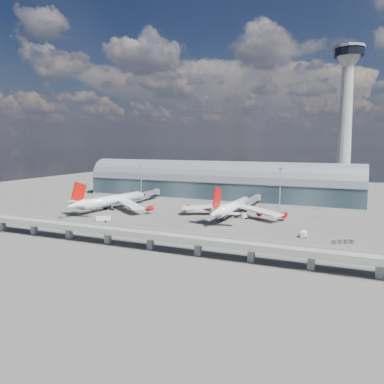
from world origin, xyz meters
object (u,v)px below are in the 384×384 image
at_px(airliner_left, 110,201).
at_px(cargo_train_0, 61,218).
at_px(control_tower, 345,126).
at_px(service_truck_5, 233,212).
at_px(service_truck_2, 104,219).
at_px(cargo_train_2, 343,242).
at_px(airliner_right, 232,208).
at_px(service_truck_4, 245,216).
at_px(service_truck_1, 93,207).
at_px(cargo_train_1, 268,250).
at_px(service_truck_3, 304,234).
at_px(service_truck_0, 80,203).
at_px(floodlight_mast_right, 280,187).
at_px(floodlight_mast_left, 141,181).

distance_m(airliner_left, cargo_train_0, 36.69).
relative_size(control_tower, service_truck_5, 19.46).
bearing_deg(service_truck_2, cargo_train_2, -117.74).
height_order(airliner_right, service_truck_4, airliner_right).
distance_m(service_truck_1, cargo_train_0, 32.01).
relative_size(control_tower, service_truck_2, 13.61).
bearing_deg(airliner_left, airliner_right, 15.24).
bearing_deg(cargo_train_1, service_truck_3, -24.74).
distance_m(cargo_train_1, cargo_train_2, 35.35).
bearing_deg(control_tower, cargo_train_1, -100.25).
xyz_separation_m(service_truck_3, cargo_train_0, (-124.48, -12.56, -0.51)).
relative_size(service_truck_0, service_truck_3, 1.25).
distance_m(service_truck_5, cargo_train_0, 95.88).
relative_size(airliner_left, service_truck_4, 13.54).
relative_size(service_truck_5, cargo_train_1, 0.59).
height_order(airliner_left, service_truck_0, airliner_left).
height_order(service_truck_0, service_truck_4, service_truck_0).
distance_m(floodlight_mast_right, cargo_train_2, 82.61).
bearing_deg(service_truck_4, service_truck_2, -128.75).
relative_size(floodlight_mast_left, airliner_left, 0.39).
relative_size(control_tower, floodlight_mast_left, 4.01).
relative_size(control_tower, service_truck_1, 19.65).
bearing_deg(service_truck_1, service_truck_4, -56.38).
bearing_deg(floodlight_mast_right, control_tower, 38.66).
height_order(floodlight_mast_right, cargo_train_0, floodlight_mast_right).
bearing_deg(service_truck_4, floodlight_mast_right, 95.02).
height_order(floodlight_mast_right, airliner_left, floodlight_mast_right).
relative_size(cargo_train_0, cargo_train_2, 0.51).
relative_size(service_truck_2, service_truck_4, 1.57).
bearing_deg(cargo_train_0, cargo_train_1, -98.01).
xyz_separation_m(airliner_right, cargo_train_0, (-82.16, -43.67, -4.36)).
bearing_deg(floodlight_mast_left, control_tower, 11.72).
bearing_deg(service_truck_3, airliner_left, 172.92).
xyz_separation_m(floodlight_mast_left, cargo_train_0, (-1.88, -79.94, -12.78)).
distance_m(control_tower, service_truck_1, 167.80).
relative_size(floodlight_mast_left, service_truck_1, 4.90).
bearing_deg(control_tower, airliner_left, -151.12).
bearing_deg(service_truck_2, floodlight_mast_left, -12.91).
relative_size(airliner_left, airliner_right, 1.03).
relative_size(floodlight_mast_left, cargo_train_1, 2.87).
xyz_separation_m(airliner_left, service_truck_3, (118.30, -23.29, -4.34)).
xyz_separation_m(service_truck_2, service_truck_5, (56.30, 47.66, -0.15)).
height_order(service_truck_0, cargo_train_1, service_truck_0).
bearing_deg(cargo_train_0, airliner_right, -62.34).
xyz_separation_m(service_truck_4, cargo_train_1, (24.59, -57.39, -0.51)).
distance_m(service_truck_4, cargo_train_1, 62.44).
xyz_separation_m(floodlight_mast_left, airliner_right, (80.28, -36.27, -8.42)).
xyz_separation_m(airliner_left, cargo_train_2, (134.64, -27.63, -4.84)).
height_order(service_truck_4, cargo_train_0, service_truck_4).
relative_size(floodlight_mast_left, service_truck_5, 4.86).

